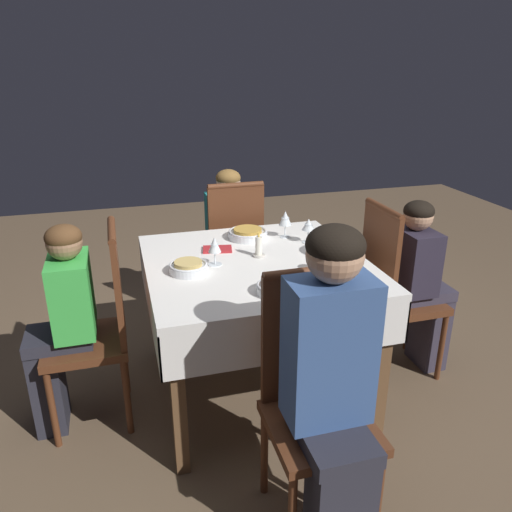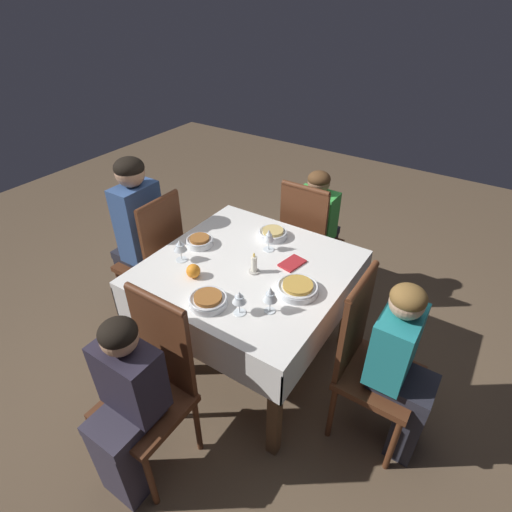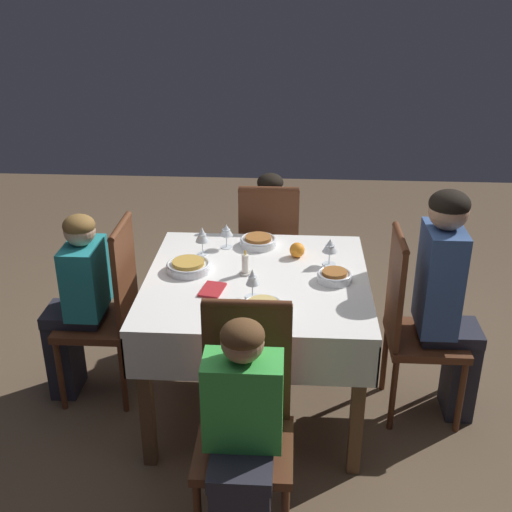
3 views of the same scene
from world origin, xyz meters
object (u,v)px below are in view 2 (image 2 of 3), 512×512
at_px(person_child_dark, 125,405).
at_px(person_child_teal, 402,367).
at_px(napkin_red_folded, 292,263).
at_px(wine_glass_south, 180,246).
at_px(bowl_west, 273,233).
at_px(bowl_north, 298,288).
at_px(candle_centerpiece, 254,265).
at_px(chair_east, 153,382).
at_px(bowl_east, 208,300).
at_px(person_adult_denim, 136,230).
at_px(wine_glass_west, 269,236).
at_px(wine_glass_east, 239,298).
at_px(chair_west, 308,239).
at_px(orange_fruit, 193,271).
at_px(chair_north, 368,358).
at_px(bowl_south, 200,241).
at_px(person_child_green, 318,226).
at_px(dining_table, 249,279).
at_px(wine_glass_north, 270,295).
at_px(chair_south, 156,256).

distance_m(person_child_dark, person_child_teal, 1.33).
height_order(person_child_teal, napkin_red_folded, person_child_teal).
xyz_separation_m(wine_glass_south, bowl_west, (-0.52, 0.32, -0.08)).
relative_size(person_child_teal, bowl_north, 4.72).
relative_size(person_child_teal, candle_centerpiece, 8.03).
distance_m(chair_east, bowl_east, 0.48).
xyz_separation_m(person_adult_denim, wine_glass_west, (-0.22, 0.96, 0.17)).
xyz_separation_m(person_child_dark, bowl_east, (-0.57, 0.04, 0.24)).
xyz_separation_m(wine_glass_east, bowl_north, (-0.30, 0.16, -0.07)).
xyz_separation_m(chair_west, wine_glass_east, (1.14, 0.19, 0.33)).
bearing_deg(napkin_red_folded, orange_fruit, -44.43).
bearing_deg(wine_glass_south, candle_centerpiece, 107.99).
distance_m(person_child_teal, bowl_west, 1.11).
bearing_deg(bowl_north, bowl_west, -135.16).
relative_size(chair_west, wine_glass_south, 7.06).
height_order(chair_north, bowl_south, chair_north).
relative_size(person_child_green, wine_glass_south, 7.24).
relative_size(person_child_green, wine_glass_west, 7.15).
relative_size(wine_glass_east, orange_fruit, 1.72).
bearing_deg(chair_west, person_child_teal, 138.39).
xyz_separation_m(dining_table, bowl_east, (0.39, 0.02, 0.13)).
bearing_deg(person_adult_denim, wine_glass_south, 74.27).
xyz_separation_m(person_child_dark, napkin_red_folded, (-1.12, 0.23, 0.21)).
height_order(dining_table, person_child_green, person_child_green).
relative_size(wine_glass_north, candle_centerpiece, 1.17).
bearing_deg(dining_table, person_child_dark, -1.70).
bearing_deg(person_child_dark, orange_fruit, 103.57).
relative_size(bowl_west, wine_glass_west, 1.27).
bearing_deg(chair_south, person_child_dark, 38.73).
distance_m(person_child_dark, candle_centerpiece, 0.97).
distance_m(wine_glass_south, bowl_west, 0.62).
relative_size(chair_north, person_child_green, 0.97).
bearing_deg(bowl_east, bowl_west, -175.15).
bearing_deg(wine_glass_south, wine_glass_east, 71.57).
bearing_deg(chair_west, dining_table, 90.02).
xyz_separation_m(person_adult_denim, bowl_south, (-0.03, 0.56, 0.10)).
relative_size(candle_centerpiece, orange_fruit, 1.64).
distance_m(chair_north, person_child_dark, 1.21).
bearing_deg(bowl_north, person_child_dark, -22.75).
distance_m(bowl_south, bowl_north, 0.74).
xyz_separation_m(dining_table, person_child_teal, (0.06, 0.96, -0.09)).
height_order(person_adult_denim, person_child_dark, person_adult_denim).
bearing_deg(chair_east, orange_fruit, 107.65).
xyz_separation_m(chair_north, napkin_red_folded, (-0.22, -0.59, 0.24)).
xyz_separation_m(chair_east, wine_glass_west, (-1.00, 0.04, 0.33)).
distance_m(bowl_west, wine_glass_north, 0.71).
bearing_deg(person_child_teal, person_adult_denim, 88.22).
bearing_deg(bowl_north, candle_centerpiece, -93.70).
xyz_separation_m(chair_north, person_child_teal, (0.00, 0.17, 0.04)).
bearing_deg(chair_east, wine_glass_north, 57.53).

